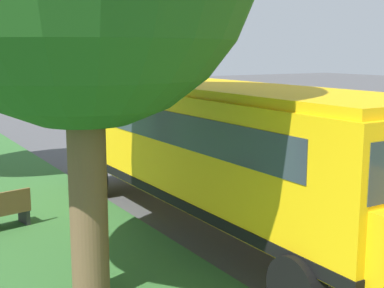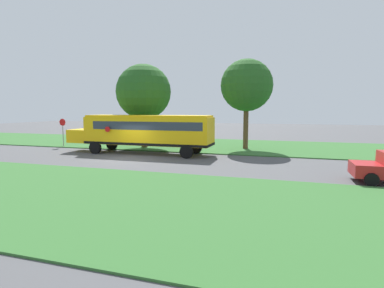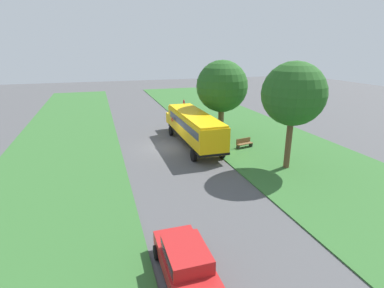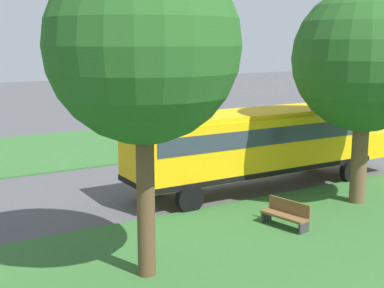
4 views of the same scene
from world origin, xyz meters
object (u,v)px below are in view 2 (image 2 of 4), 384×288
(oak_tree_beside_bus, at_px, (143,91))
(oak_tree_roadside_mid, at_px, (245,85))
(park_bench, at_px, (187,143))
(school_bus, at_px, (145,130))
(stop_sign, at_px, (63,129))

(oak_tree_beside_bus, bearing_deg, oak_tree_roadside_mid, 99.56)
(oak_tree_roadside_mid, xyz_separation_m, park_bench, (0.98, -5.22, -5.33))
(school_bus, relative_size, park_bench, 7.45)
(school_bus, distance_m, park_bench, 4.99)
(oak_tree_roadside_mid, bearing_deg, stop_sign, -78.78)
(oak_tree_beside_bus, distance_m, oak_tree_roadside_mid, 9.50)
(school_bus, distance_m, stop_sign, 9.85)
(school_bus, xyz_separation_m, oak_tree_beside_bus, (-3.65, -1.95, 3.45))
(school_bus, height_order, oak_tree_beside_bus, oak_tree_beside_bus)
(park_bench, bearing_deg, oak_tree_beside_bus, -81.85)
(oak_tree_beside_bus, relative_size, oak_tree_roadside_mid, 0.97)
(stop_sign, bearing_deg, school_bus, 79.23)
(school_bus, bearing_deg, oak_tree_roadside_mid, 125.20)
(oak_tree_beside_bus, height_order, park_bench, oak_tree_beside_bus)
(oak_tree_roadside_mid, relative_size, stop_sign, 2.95)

